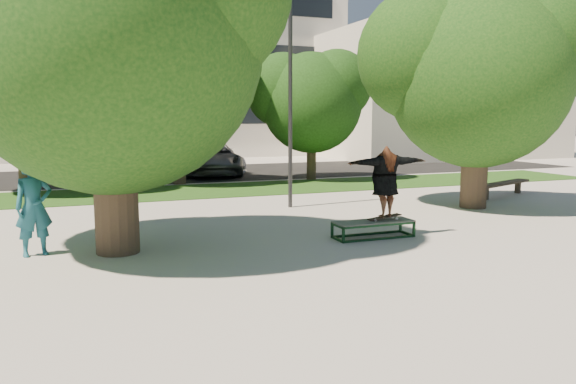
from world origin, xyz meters
name	(u,v)px	position (x,y,z in m)	size (l,w,h in m)	color
ground	(333,246)	(0.00, 0.00, 0.00)	(120.00, 120.00, 0.00)	#A69E98
grass_strip	(246,189)	(1.00, 9.50, 0.01)	(30.00, 4.00, 0.02)	#214012
asphalt_strip	(186,173)	(0.00, 16.00, 0.01)	(40.00, 8.00, 0.01)	black
tree_left	(103,22)	(-4.29, 1.09, 4.42)	(6.96, 5.95, 7.12)	#38281E
tree_right	(474,66)	(5.92, 3.08, 4.09)	(6.24, 5.33, 6.51)	#38281E
bg_tree_left	(18,85)	(-6.57, 11.07, 3.73)	(5.28, 4.51, 5.77)	#38281E
bg_tree_mid	(175,82)	(-1.08, 12.08, 4.02)	(5.76, 4.92, 6.24)	#38281E
bg_tree_right	(310,97)	(4.43, 11.57, 3.49)	(5.04, 4.31, 5.43)	#38281E
lamppost	(290,99)	(1.00, 5.00, 3.15)	(0.25, 0.15, 6.11)	#2D2D30
office_building	(111,40)	(-2.00, 31.98, 8.00)	(30.00, 14.12, 16.00)	silver
side_building	(433,97)	(18.00, 22.00, 4.00)	(15.00, 10.00, 8.00)	beige
grind_box	(373,229)	(1.18, 0.42, 0.19)	(1.80, 0.60, 0.38)	#113319
skater_rig	(385,182)	(1.46, 0.42, 1.24)	(1.94, 0.55, 1.65)	white
bystander	(34,207)	(-5.69, 1.33, 0.94)	(0.69, 0.45, 1.89)	#1B5567
bench	(503,184)	(8.50, 4.57, 0.40)	(3.04, 1.53, 0.48)	#473A2A
car_silver_a	(107,160)	(-3.50, 16.08, 0.72)	(1.69, 4.21, 1.43)	#9E9DA2
car_dark	(123,161)	(-2.84, 15.53, 0.71)	(1.50, 4.30, 1.42)	black
car_grey	(211,159)	(1.04, 15.10, 0.74)	(2.47, 5.36, 1.49)	#58585D
car_silver_b	(210,157)	(1.32, 16.50, 0.71)	(1.99, 4.89, 1.42)	#B9BABF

